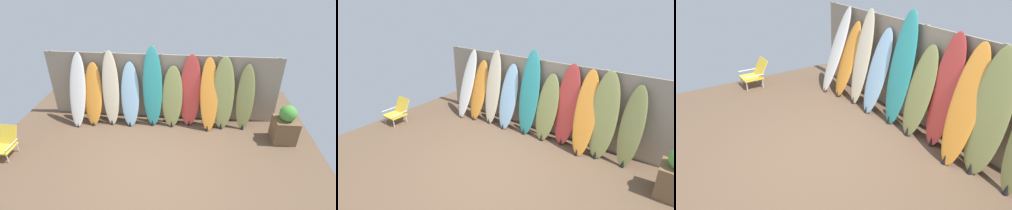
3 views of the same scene
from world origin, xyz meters
The scene contains 12 objects.
ground centered at (0.00, 0.00, 0.00)m, with size 7.68×7.68×0.00m, color brown.
fence_back centered at (0.00, 2.01, 0.90)m, with size 6.08×0.11×1.80m.
surfboard_white_0 centered at (-2.12, 1.56, 0.91)m, with size 0.44×0.76×1.84m.
surfboard_orange_1 centered at (-1.75, 1.61, 0.79)m, with size 0.49×0.64×1.60m.
surfboard_cream_2 centered at (-1.27, 1.64, 0.94)m, with size 0.47×0.52×1.92m.
surfboard_skyblue_3 centered at (-0.77, 1.64, 0.80)m, with size 0.51×0.62×1.63m.
surfboard_teal_4 centered at (-0.19, 1.69, 1.01)m, with size 0.54×0.54×2.05m.
surfboard_olive_5 centered at (0.32, 1.68, 0.77)m, with size 0.54×0.49×1.57m.
surfboard_red_6 centered at (0.77, 1.74, 0.92)m, with size 0.56×0.42×1.87m.
surfboard_orange_7 centered at (1.25, 1.63, 0.89)m, with size 0.53×0.66×1.81m.
surfboard_olive_8 centered at (1.60, 1.70, 0.91)m, with size 0.60×0.52×1.85m.
beach_chair centered at (-3.32, 0.07, 0.32)m, with size 0.50×0.58×0.63m.
Camera 3 is at (3.83, -2.12, 2.96)m, focal length 35.00 mm.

